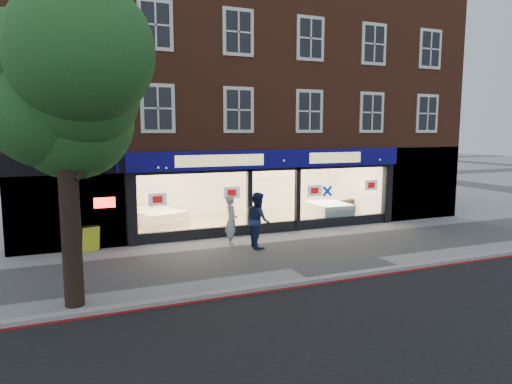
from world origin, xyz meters
TOP-DOWN VIEW (x-y plane):
  - ground at (0.00, 0.00)m, footprint 120.00×120.00m
  - kerb_line at (0.00, -3.10)m, footprint 60.00×0.10m
  - kerb_stone at (0.00, -2.90)m, footprint 60.00×0.25m
  - showroom_floor at (0.00, 5.25)m, footprint 11.00×4.50m
  - building at (-0.02, 6.93)m, footprint 19.00×8.26m
  - street_tree at (-7.57, -2.20)m, footprint 4.00×3.20m
  - display_bed at (-4.14, 5.82)m, footprint 2.44×2.69m
  - bedside_table at (-5.10, 5.84)m, footprint 0.48×0.48m
  - mattress_stack at (3.10, 4.00)m, footprint 1.53×1.93m
  - sofa at (4.60, 5.46)m, footprint 2.30×1.65m
  - a_board at (-6.90, 2.70)m, footprint 0.65×0.51m
  - pedestrian_grey at (-2.28, 1.68)m, footprint 0.52×0.71m
  - pedestrian_blue at (-1.50, 1.10)m, footprint 0.85×1.03m

SIDE VIEW (x-z plane):
  - ground at x=0.00m, z-range 0.00..0.00m
  - kerb_line at x=0.00m, z-range 0.00..0.01m
  - showroom_floor at x=0.00m, z-range 0.00..0.10m
  - kerb_stone at x=0.00m, z-range 0.00..0.12m
  - bedside_table at x=-5.10m, z-range 0.10..0.65m
  - sofa at x=4.60m, z-range 0.10..0.73m
  - a_board at x=-6.90m, z-range 0.00..0.87m
  - display_bed at x=-4.14m, z-range -0.18..1.08m
  - mattress_stack at x=3.10m, z-range 0.10..0.86m
  - pedestrian_grey at x=-2.28m, z-range 0.00..1.80m
  - pedestrian_blue at x=-1.50m, z-range 0.00..1.94m
  - street_tree at x=-7.57m, z-range 1.64..8.24m
  - building at x=-0.02m, z-range 1.52..11.82m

